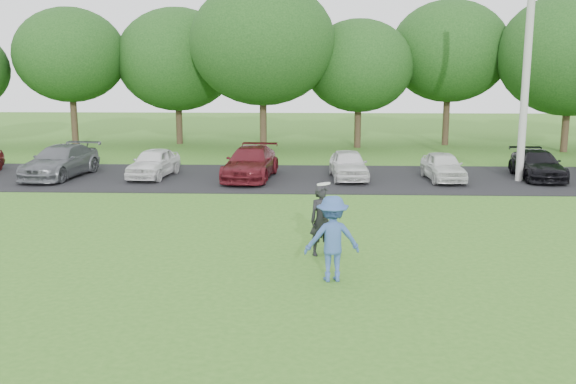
% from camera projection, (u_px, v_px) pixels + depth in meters
% --- Properties ---
extents(ground, '(100.00, 100.00, 0.00)m').
position_uv_depth(ground, '(281.00, 293.00, 12.35)').
color(ground, '#366B1E').
rests_on(ground, ground).
extents(parking_lot, '(32.00, 6.50, 0.03)m').
position_uv_depth(parking_lot, '(298.00, 178.00, 25.10)').
color(parking_lot, black).
rests_on(parking_lot, ground).
extents(utility_pole, '(0.28, 0.28, 9.30)m').
position_uv_depth(utility_pole, '(527.00, 57.00, 23.53)').
color(utility_pole, '#AFADA9').
rests_on(utility_pole, ground).
extents(frisbee_player, '(1.22, 0.83, 2.03)m').
position_uv_depth(frisbee_player, '(332.00, 238.00, 12.92)').
color(frisbee_player, '#355496').
rests_on(frisbee_player, ground).
extents(camera_bystander, '(0.70, 0.58, 1.63)m').
position_uv_depth(camera_bystander, '(322.00, 220.00, 14.70)').
color(camera_bystander, black).
rests_on(camera_bystander, ground).
extents(parked_cars, '(27.91, 5.05, 1.23)m').
position_uv_depth(parked_cars, '(312.00, 163.00, 24.94)').
color(parked_cars, '#551213').
rests_on(parked_cars, parking_lot).
extents(tree_row, '(42.39, 9.85, 8.64)m').
position_uv_depth(tree_row, '(331.00, 55.00, 33.68)').
color(tree_row, '#38281C').
rests_on(tree_row, ground).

